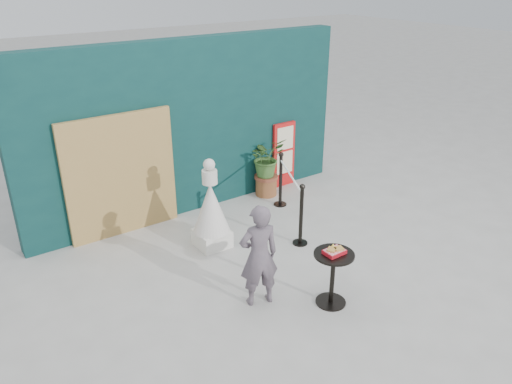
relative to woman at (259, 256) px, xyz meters
name	(u,v)px	position (x,y,z in m)	size (l,w,h in m)	color
ground	(306,287)	(0.72, -0.12, -0.71)	(60.00, 60.00, 0.00)	#ADAAA5
back_wall	(191,127)	(0.72, 3.03, 0.79)	(6.00, 0.30, 3.00)	#0A2C2D
bamboo_fence	(121,176)	(-0.68, 2.82, 0.29)	(1.80, 0.08, 2.00)	tan
woman	(259,256)	(0.00, 0.00, 0.00)	(0.51, 0.34, 1.41)	#61535E
menu_board	(284,155)	(2.62, 2.84, -0.06)	(0.50, 0.07, 1.30)	red
statue	(211,212)	(0.24, 1.61, -0.11)	(0.57, 0.57, 1.46)	white
cafe_table	(333,271)	(0.76, -0.56, -0.21)	(0.52, 0.52, 0.75)	black
food_basket	(334,251)	(0.77, -0.56, 0.08)	(0.26, 0.19, 0.11)	#B1121E
planter	(266,163)	(2.07, 2.67, -0.04)	(0.67, 0.58, 1.14)	brown
stanchion_barrier	(290,197)	(1.71, 1.50, -0.21)	(0.84, 1.54, 1.03)	black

